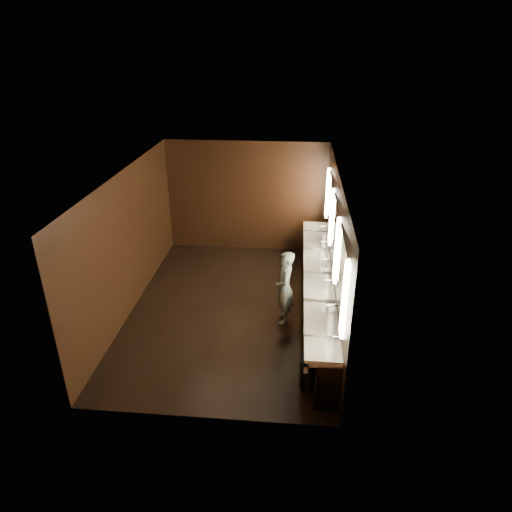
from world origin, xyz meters
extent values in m
plane|color=black|center=(0.00, 0.00, 0.00)|extent=(6.00, 6.00, 0.00)
cube|color=#2D2D2B|center=(0.00, 0.00, 2.80)|extent=(4.00, 6.00, 0.02)
cube|color=black|center=(0.00, 3.00, 1.40)|extent=(4.00, 0.02, 2.80)
cube|color=black|center=(0.00, -3.00, 1.40)|extent=(4.00, 0.02, 2.80)
cube|color=black|center=(-2.00, 0.00, 1.40)|extent=(0.02, 6.00, 2.80)
cube|color=black|center=(2.00, 0.00, 1.40)|extent=(0.02, 6.00, 2.80)
cube|color=black|center=(1.82, 0.00, 0.40)|extent=(0.36, 5.40, 0.81)
cube|color=silver|center=(1.73, 0.00, 0.85)|extent=(0.55, 5.40, 0.12)
cube|color=silver|center=(1.48, 0.00, 0.77)|extent=(0.06, 5.40, 0.18)
cylinder|color=silver|center=(1.91, -2.20, 0.99)|extent=(0.18, 0.04, 0.04)
cylinder|color=silver|center=(1.91, -1.32, 0.99)|extent=(0.18, 0.04, 0.04)
cylinder|color=silver|center=(1.91, -0.44, 0.99)|extent=(0.18, 0.04, 0.04)
cylinder|color=silver|center=(1.91, 0.44, 0.99)|extent=(0.18, 0.04, 0.04)
cylinder|color=silver|center=(1.91, 1.32, 0.99)|extent=(0.18, 0.04, 0.04)
cylinder|color=silver|center=(1.91, 2.20, 0.99)|extent=(0.18, 0.04, 0.04)
cube|color=#FFEEBE|center=(1.97, -2.40, 1.75)|extent=(0.06, 0.22, 1.15)
cube|color=white|center=(1.99, -1.60, 1.75)|extent=(0.03, 1.32, 1.15)
cube|color=#FFEEBE|center=(1.97, -0.80, 1.75)|extent=(0.06, 0.23, 1.15)
cube|color=white|center=(1.99, 0.00, 1.75)|extent=(0.03, 1.32, 1.15)
cube|color=#FFEEBE|center=(1.97, 0.80, 1.75)|extent=(0.06, 0.23, 1.15)
cube|color=white|center=(1.99, 1.60, 1.75)|extent=(0.03, 1.32, 1.15)
cube|color=#FFEEBE|center=(1.97, 2.40, 1.75)|extent=(0.06, 0.22, 1.15)
imported|color=#8CC6D2|center=(1.10, -0.33, 0.73)|extent=(0.38, 0.55, 1.47)
cylinder|color=black|center=(1.58, -2.19, 0.26)|extent=(0.33, 0.33, 0.51)
camera|label=1|loc=(1.24, -7.90, 5.03)|focal=32.00mm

